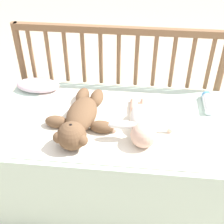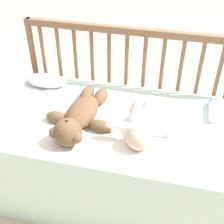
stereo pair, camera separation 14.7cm
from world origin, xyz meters
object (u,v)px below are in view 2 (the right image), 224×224
at_px(baby, 140,125).
at_px(baby_bottle, 213,109).
at_px(small_pillow, 46,80).
at_px(teddy_bear, 79,116).

xyz_separation_m(baby, baby_bottle, (0.33, 0.23, -0.02)).
relative_size(baby, small_pillow, 1.59).
bearing_deg(baby_bottle, small_pillow, 176.84).
distance_m(teddy_bear, baby_bottle, 0.66).
xyz_separation_m(teddy_bear, baby, (0.29, 0.00, -0.00)).
bearing_deg(small_pillow, baby, -26.19).
xyz_separation_m(teddy_bear, baby_bottle, (0.62, 0.24, -0.03)).
relative_size(small_pillow, baby_bottle, 1.39).
height_order(baby, baby_bottle, baby).
relative_size(teddy_bear, small_pillow, 1.96).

